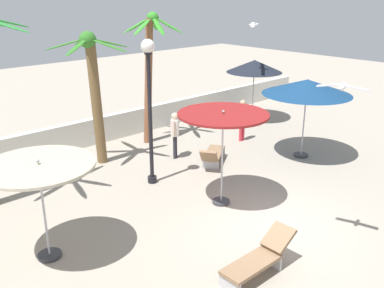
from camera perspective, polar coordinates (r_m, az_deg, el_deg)
ground_plane at (r=11.48m, az=10.32°, el=-10.27°), size 56.00×56.00×0.00m
boundary_wall at (r=17.17m, az=-12.64°, el=1.71°), size 25.20×0.30×1.02m
patio_umbrella_1 at (r=9.60m, az=-19.55°, el=-3.52°), size 2.38×2.38×2.36m
patio_umbrella_2 at (r=15.39m, az=14.94°, el=7.25°), size 3.07×3.07×2.84m
patio_umbrella_3 at (r=19.66m, az=8.23°, el=10.10°), size 2.49×2.49×2.78m
patio_umbrella_4 at (r=11.41m, az=4.13°, el=3.20°), size 2.42×2.42×2.70m
palm_tree_0 at (r=14.58m, az=-12.85°, el=7.79°), size 2.62×2.68×4.47m
palm_tree_2 at (r=16.54m, az=-5.59°, el=10.71°), size 2.31×2.28×4.93m
lamp_post_1 at (r=12.68m, az=-5.65°, el=6.61°), size 0.40×0.40×4.38m
lounge_chair_1 at (r=14.73m, az=2.75°, el=-1.36°), size 1.88×1.50×0.84m
lounge_chair_2 at (r=9.41m, az=8.84°, el=-14.62°), size 1.88×0.58×0.83m
guest_0 at (r=15.15m, az=-2.27°, el=1.76°), size 0.45×0.41×1.66m
guest_1 at (r=17.05m, az=6.67°, el=3.66°), size 0.56×0.26×1.66m
seagull_0 at (r=9.40m, az=19.29°, el=7.15°), size 0.42×1.04×0.14m
seagull_1 at (r=18.32m, az=8.11°, el=15.33°), size 1.05×0.85×0.16m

